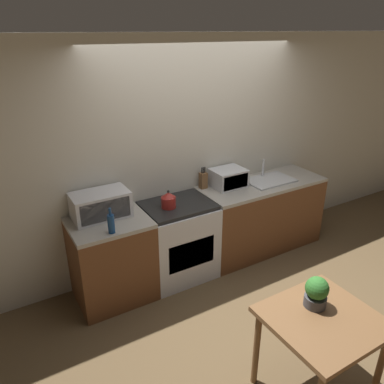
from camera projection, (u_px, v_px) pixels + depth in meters
ground_plane at (252, 302)px, 3.92m from camera, size 16.00×16.00×0.00m
wall_back at (195, 154)px, 4.32m from camera, size 10.00×0.06×2.60m
counter_left_run at (112, 260)px, 3.84m from camera, size 0.77×0.62×0.90m
counter_right_run at (260, 215)px, 4.75m from camera, size 1.61×0.62×0.90m
stove_range at (178, 240)px, 4.20m from camera, size 0.76×0.62×0.90m
kettle at (168, 200)px, 3.91m from camera, size 0.15×0.15×0.20m
microwave at (101, 205)px, 3.69m from camera, size 0.56×0.33×0.26m
bottle at (111, 223)px, 3.42m from camera, size 0.06×0.06×0.25m
knife_block at (203, 180)px, 4.38m from camera, size 0.08×0.08×0.26m
toaster_oven at (228, 178)px, 4.43m from camera, size 0.39×0.32×0.21m
sink_basin at (269, 180)px, 4.62m from camera, size 0.59×0.38×0.24m
dining_table at (321, 329)px, 2.70m from camera, size 0.77×0.73×0.75m
potted_plant at (316, 292)px, 2.72m from camera, size 0.17×0.17×0.24m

